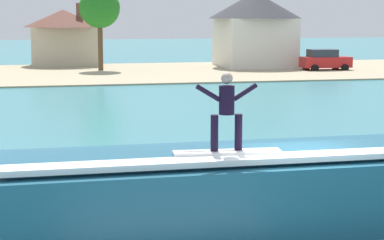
{
  "coord_description": "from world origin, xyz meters",
  "views": [
    {
      "loc": [
        -5.37,
        -13.1,
        4.53
      ],
      "look_at": [
        -1.66,
        3.19,
        1.98
      ],
      "focal_mm": 62.99,
      "sensor_mm": 36.0,
      "label": 1
    }
  ],
  "objects_px": {
    "house_small_cottage": "(64,34)",
    "tree_short_bushy": "(100,8)",
    "wave_crest": "(217,189)",
    "car_far_shore": "(325,60)",
    "surfboard": "(227,152)",
    "house_gabled_white": "(255,25)",
    "surfer": "(227,107)"
  },
  "relations": [
    {
      "from": "surfer",
      "to": "car_far_shore",
      "type": "relative_size",
      "value": 0.39
    },
    {
      "from": "surfer",
      "to": "house_small_cottage",
      "type": "bearing_deg",
      "value": 91.55
    },
    {
      "from": "house_gabled_white",
      "to": "house_small_cottage",
      "type": "distance_m",
      "value": 17.83
    },
    {
      "from": "wave_crest",
      "to": "surfer",
      "type": "distance_m",
      "value": 2.0
    },
    {
      "from": "surfer",
      "to": "car_far_shore",
      "type": "distance_m",
      "value": 45.09
    },
    {
      "from": "wave_crest",
      "to": "surfer",
      "type": "xyz_separation_m",
      "value": [
        0.02,
        -0.66,
        1.89
      ]
    },
    {
      "from": "surfboard",
      "to": "tree_short_bushy",
      "type": "distance_m",
      "value": 44.69
    },
    {
      "from": "surfer",
      "to": "house_small_cottage",
      "type": "xyz_separation_m",
      "value": [
        -1.39,
        51.32,
        0.27
      ]
    },
    {
      "from": "tree_short_bushy",
      "to": "surfer",
      "type": "bearing_deg",
      "value": -91.82
    },
    {
      "from": "house_gabled_white",
      "to": "surfboard",
      "type": "bearing_deg",
      "value": -108.72
    },
    {
      "from": "surfer",
      "to": "car_far_shore",
      "type": "bearing_deg",
      "value": 63.55
    },
    {
      "from": "surfer",
      "to": "car_far_shore",
      "type": "xyz_separation_m",
      "value": [
        20.07,
        40.34,
        -1.77
      ]
    },
    {
      "from": "wave_crest",
      "to": "surfboard",
      "type": "distance_m",
      "value": 1.18
    },
    {
      "from": "house_gabled_white",
      "to": "tree_short_bushy",
      "type": "relative_size",
      "value": 1.19
    },
    {
      "from": "wave_crest",
      "to": "car_far_shore",
      "type": "relative_size",
      "value": 2.47
    },
    {
      "from": "wave_crest",
      "to": "house_small_cottage",
      "type": "distance_m",
      "value": 50.72
    },
    {
      "from": "car_far_shore",
      "to": "house_small_cottage",
      "type": "distance_m",
      "value": 24.19
    },
    {
      "from": "car_far_shore",
      "to": "tree_short_bushy",
      "type": "height_order",
      "value": "tree_short_bushy"
    },
    {
      "from": "wave_crest",
      "to": "tree_short_bushy",
      "type": "height_order",
      "value": "tree_short_bushy"
    },
    {
      "from": "surfboard",
      "to": "tree_short_bushy",
      "type": "bearing_deg",
      "value": 88.19
    },
    {
      "from": "surfer",
      "to": "tree_short_bushy",
      "type": "bearing_deg",
      "value": 88.18
    },
    {
      "from": "tree_short_bushy",
      "to": "house_small_cottage",
      "type": "bearing_deg",
      "value": 112.31
    },
    {
      "from": "surfboard",
      "to": "house_small_cottage",
      "type": "bearing_deg",
      "value": 91.56
    },
    {
      "from": "car_far_shore",
      "to": "house_gabled_white",
      "type": "bearing_deg",
      "value": 131.29
    },
    {
      "from": "house_small_cottage",
      "to": "surfboard",
      "type": "bearing_deg",
      "value": -88.44
    },
    {
      "from": "surfboard",
      "to": "house_gabled_white",
      "type": "xyz_separation_m",
      "value": [
        15.46,
        45.61,
        2.08
      ]
    },
    {
      "from": "house_small_cottage",
      "to": "tree_short_bushy",
      "type": "bearing_deg",
      "value": -67.69
    },
    {
      "from": "surfer",
      "to": "house_gabled_white",
      "type": "bearing_deg",
      "value": 71.26
    },
    {
      "from": "wave_crest",
      "to": "surfboard",
      "type": "relative_size",
      "value": 4.55
    },
    {
      "from": "car_far_shore",
      "to": "house_small_cottage",
      "type": "bearing_deg",
      "value": 152.89
    },
    {
      "from": "surfboard",
      "to": "surfer",
      "type": "bearing_deg",
      "value": 101.28
    },
    {
      "from": "surfboard",
      "to": "car_far_shore",
      "type": "height_order",
      "value": "car_far_shore"
    }
  ]
}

